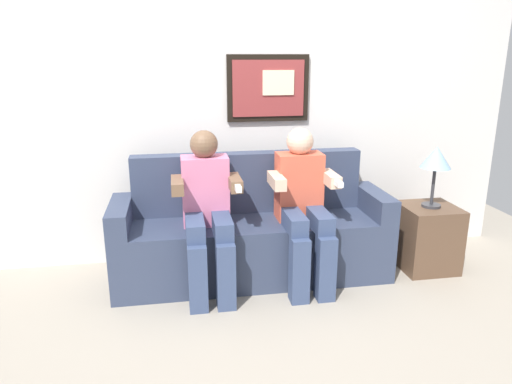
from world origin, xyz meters
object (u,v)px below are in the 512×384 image
(person_on_right, at_px, (303,202))
(couch, at_px, (252,236))
(table_lamp, at_px, (436,160))
(side_table_right, at_px, (427,237))
(person_on_left, at_px, (207,207))

(person_on_right, bearing_deg, couch, 153.48)
(person_on_right, distance_m, table_lamp, 1.04)
(person_on_right, bearing_deg, side_table_right, 3.46)
(person_on_left, relative_size, side_table_right, 2.22)
(table_lamp, bearing_deg, person_on_left, -178.17)
(couch, relative_size, side_table_right, 3.98)
(couch, xyz_separation_m, person_on_left, (-0.33, -0.17, 0.29))
(couch, height_order, side_table_right, couch)
(person_on_left, relative_size, table_lamp, 2.41)
(couch, bearing_deg, table_lamp, -4.84)
(couch, distance_m, side_table_right, 1.35)
(person_on_left, xyz_separation_m, person_on_right, (0.67, 0.00, 0.00))
(person_on_left, distance_m, side_table_right, 1.72)
(person_on_left, relative_size, person_on_right, 1.00)
(side_table_right, bearing_deg, person_on_right, -176.54)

